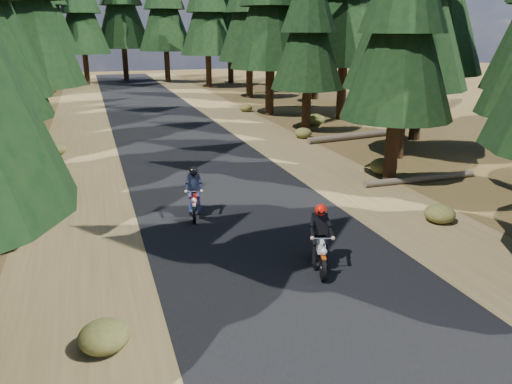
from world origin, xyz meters
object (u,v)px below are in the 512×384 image
Objects in this scene: log_near at (353,136)px; rider_follow at (194,200)px; log_far at (420,179)px; rider_lead at (320,249)px.

rider_follow is at bearing -147.55° from log_near.
log_near reaches higher than log_far.
rider_lead is (-6.38, -5.12, 0.39)m from log_far.
log_far is 8.19m from rider_lead.
rider_lead is 1.04× the size of rider_follow.
log_far is (-1.31, -7.32, -0.04)m from log_near.
rider_follow is (-8.38, -0.90, 0.37)m from log_far.
log_near is 7.44m from log_far.
log_far is at bearing -161.47° from rider_follow.
log_far is 8.44m from rider_follow.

